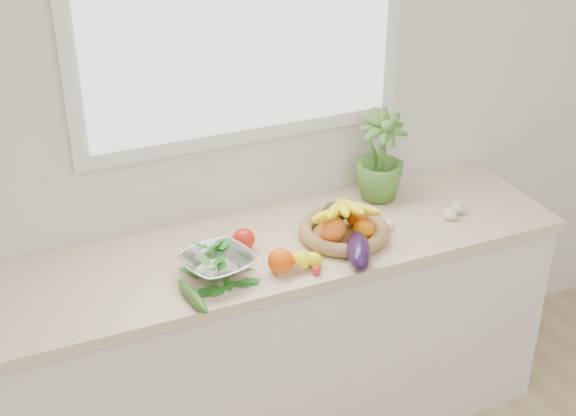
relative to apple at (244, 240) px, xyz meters
name	(u,v)px	position (x,y,z in m)	size (l,w,h in m)	color
back_wall	(242,104)	(0.12, 0.30, 0.41)	(4.50, 0.02, 2.70)	white
counter_cabinet	(275,343)	(0.12, 0.00, -0.51)	(2.20, 0.58, 0.86)	silver
countertop	(274,248)	(0.12, 0.00, -0.06)	(2.24, 0.62, 0.04)	beige
window_pane	(242,0)	(0.12, 0.26, 0.81)	(1.18, 0.01, 0.98)	white
orange_loose	(281,261)	(0.06, -0.20, 0.00)	(0.09, 0.09, 0.09)	#F95407
lemon_a	(301,260)	(0.14, -0.20, -0.01)	(0.07, 0.08, 0.07)	#FFFB0D
lemon_b	(356,254)	(0.34, -0.24, -0.01)	(0.06, 0.08, 0.06)	#CEA30B
lemon_c	(313,260)	(0.19, -0.21, -0.02)	(0.05, 0.07, 0.05)	#FFF90D
apple	(244,240)	(0.00, 0.00, 0.00)	(0.09, 0.09, 0.09)	red
ginger	(290,269)	(0.09, -0.21, -0.03)	(0.11, 0.04, 0.03)	tan
garlic_a	(450,214)	(0.82, -0.11, -0.02)	(0.05, 0.05, 0.05)	silver
garlic_b	(458,208)	(0.88, -0.08, -0.02)	(0.06, 0.06, 0.05)	beige
garlic_c	(388,224)	(0.56, -0.08, -0.02)	(0.05, 0.05, 0.04)	white
eggplant	(359,251)	(0.35, -0.25, 0.00)	(0.09, 0.23, 0.09)	#230D33
cucumber	(193,296)	(-0.27, -0.24, -0.02)	(0.04, 0.22, 0.04)	#29581A
radish	(316,270)	(0.17, -0.26, -0.03)	(0.03, 0.03, 0.03)	red
potted_herb	(380,156)	(0.66, 0.16, 0.15)	(0.20, 0.20, 0.37)	#48802E
fruit_basket	(343,226)	(0.37, -0.07, 0.01)	(0.45, 0.45, 0.18)	tan
colander_with_spinach	(218,260)	(-0.14, -0.13, 0.02)	(0.29, 0.29, 0.13)	silver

